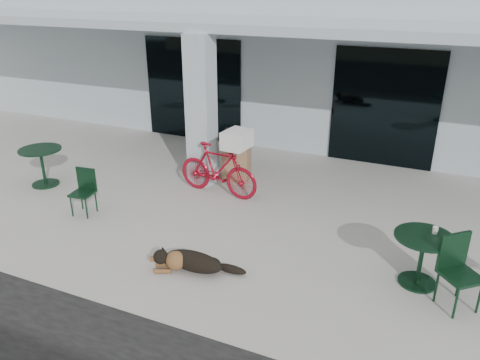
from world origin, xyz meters
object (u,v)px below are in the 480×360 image
at_px(cafe_table_near, 43,167).
at_px(trash_receptacle, 237,156).
at_px(bicycle, 218,170).
at_px(cafe_chair_far_a, 461,275).
at_px(dog, 194,260).
at_px(cafe_table_far, 421,260).
at_px(cafe_chair_near, 82,193).

relative_size(cafe_table_near, trash_receptacle, 0.83).
height_order(bicycle, cafe_chair_far_a, bicycle).
height_order(bicycle, cafe_table_near, bicycle).
height_order(dog, cafe_table_far, cafe_table_far).
bearing_deg(cafe_chair_near, bicycle, 37.03).
relative_size(cafe_table_near, cafe_table_far, 1.05).
relative_size(dog, cafe_chair_far_a, 1.06).
bearing_deg(cafe_chair_far_a, dog, 149.06).
relative_size(cafe_table_near, cafe_chair_far_a, 0.85).
bearing_deg(bicycle, cafe_chair_far_a, -108.00).
xyz_separation_m(cafe_chair_near, cafe_chair_far_a, (6.41, -0.16, 0.08)).
xyz_separation_m(bicycle, cafe_chair_near, (-1.89, -1.82, -0.10)).
distance_m(cafe_table_near, cafe_chair_near, 1.87).
bearing_deg(cafe_table_near, cafe_chair_far_a, -6.34).
bearing_deg(cafe_chair_far_a, trash_receptacle, 105.77).
relative_size(cafe_chair_near, cafe_table_far, 1.04).
bearing_deg(cafe_chair_near, cafe_table_far, -4.89).
distance_m(bicycle, cafe_table_far, 4.33).
relative_size(bicycle, cafe_chair_far_a, 1.76).
distance_m(bicycle, cafe_chair_far_a, 4.93).
bearing_deg(dog, cafe_table_far, -6.00).
xyz_separation_m(cafe_table_near, cafe_chair_near, (1.72, -0.74, 0.02)).
relative_size(dog, cafe_table_far, 1.30).
xyz_separation_m(cafe_table_near, cafe_chair_far_a, (8.13, -0.90, 0.10)).
relative_size(cafe_table_far, cafe_chair_far_a, 0.82).
bearing_deg(cafe_chair_far_a, cafe_table_far, 102.91).
distance_m(cafe_table_near, cafe_table_far, 7.64).
relative_size(cafe_chair_near, trash_receptacle, 0.82).
height_order(cafe_table_near, cafe_table_far, cafe_table_near).
bearing_deg(cafe_table_near, cafe_table_far, -4.03).
bearing_deg(cafe_table_far, dog, -161.66).
distance_m(dog, cafe_table_far, 3.28).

